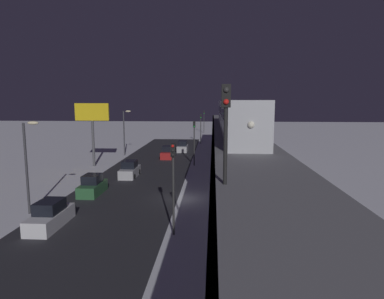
% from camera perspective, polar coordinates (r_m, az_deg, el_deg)
% --- Properties ---
extents(ground_plane, '(240.00, 240.00, 0.00)m').
position_cam_1_polar(ground_plane, '(32.26, -2.77, -8.36)').
color(ground_plane, white).
extents(avenue_asphalt, '(11.00, 99.31, 0.01)m').
position_cam_1_polar(avenue_asphalt, '(33.25, -11.96, -8.02)').
color(avenue_asphalt, '#28282D').
rests_on(avenue_asphalt, ground_plane).
extents(elevated_railway, '(5.00, 99.31, 5.88)m').
position_cam_1_polar(elevated_railway, '(31.08, 7.82, 0.48)').
color(elevated_railway, slate).
rests_on(elevated_railway, ground_plane).
extents(subway_train, '(2.94, 36.87, 3.40)m').
position_cam_1_polar(subway_train, '(39.73, 7.09, 5.95)').
color(subway_train, '#B7BABF').
rests_on(subway_train, elevated_railway).
extents(rail_signal, '(0.36, 0.41, 4.00)m').
position_cam_1_polar(rail_signal, '(13.32, 5.77, 5.53)').
color(rail_signal, black).
rests_on(rail_signal, elevated_railway).
extents(sedan_silver, '(1.91, 4.39, 1.97)m').
position_cam_1_polar(sedan_silver, '(41.89, -10.54, -3.50)').
color(sedan_silver, '#B2B2B7').
rests_on(sedan_silver, ground_plane).
extents(sedan_white, '(1.80, 4.75, 1.97)m').
position_cam_1_polar(sedan_white, '(27.33, -23.00, -10.38)').
color(sedan_white, silver).
rests_on(sedan_white, ground_plane).
extents(sedan_red, '(1.80, 4.45, 1.97)m').
position_cam_1_polar(sedan_red, '(54.75, -4.17, -0.60)').
color(sedan_red, '#A51E1E').
rests_on(sedan_red, ground_plane).
extents(sedan_silver_2, '(1.80, 4.08, 1.97)m').
position_cam_1_polar(sedan_silver_2, '(61.58, -1.62, 0.41)').
color(sedan_silver_2, '#B2B2B7').
rests_on(sedan_silver_2, ground_plane).
extents(sedan_green_2, '(1.80, 4.16, 1.97)m').
position_cam_1_polar(sedan_green_2, '(35.04, -16.58, -6.00)').
color(sedan_green_2, '#2D6038').
rests_on(sedan_green_2, ground_plane).
extents(traffic_light_near, '(0.32, 0.44, 6.40)m').
position_cam_1_polar(traffic_light_near, '(22.84, -3.22, -4.48)').
color(traffic_light_near, '#2D2D2D').
rests_on(traffic_light_near, ground_plane).
extents(traffic_light_mid, '(0.32, 0.44, 6.40)m').
position_cam_1_polar(traffic_light_mid, '(47.71, 0.38, 2.22)').
color(traffic_light_mid, '#2D2D2D').
rests_on(traffic_light_mid, ground_plane).
extents(traffic_light_far, '(0.32, 0.44, 6.40)m').
position_cam_1_polar(traffic_light_far, '(72.85, 1.50, 4.32)').
color(traffic_light_far, '#2D2D2D').
rests_on(traffic_light_far, ground_plane).
extents(traffic_light_distant, '(0.32, 0.44, 6.40)m').
position_cam_1_polar(traffic_light_distant, '(98.05, 2.05, 5.34)').
color(traffic_light_distant, '#2D2D2D').
rests_on(traffic_light_distant, ground_plane).
extents(commercial_billboard, '(4.80, 0.36, 8.90)m').
position_cam_1_polar(commercial_billboard, '(49.04, -16.62, 5.13)').
color(commercial_billboard, '#4C4C51').
rests_on(commercial_billboard, ground_plane).
extents(street_lamp_near, '(1.35, 0.44, 7.65)m').
position_cam_1_polar(street_lamp_near, '(30.02, -26.09, -1.04)').
color(street_lamp_near, '#38383D').
rests_on(street_lamp_near, ground_plane).
extents(street_lamp_far, '(1.35, 0.44, 7.65)m').
position_cam_1_polar(street_lamp_far, '(57.83, -11.30, 3.74)').
color(street_lamp_far, '#38383D').
rests_on(street_lamp_far, ground_plane).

